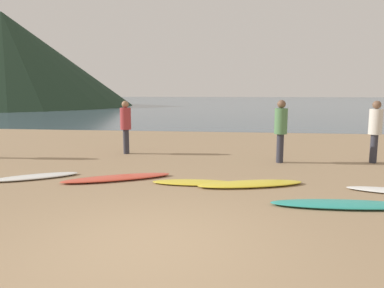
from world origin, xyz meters
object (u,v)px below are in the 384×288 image
Objects in this scene: surfboard_1 at (35,177)px; surfboard_2 at (117,178)px; person_3 at (375,126)px; surfboard_4 at (251,184)px; person_0 at (281,126)px; surfboard_5 at (343,204)px; person_2 at (126,123)px; surfboard_3 at (195,182)px.

surfboard_2 is (1.99, 0.11, 0.01)m from surfboard_1.
surfboard_1 is at bearing -146.81° from person_3.
surfboard_4 is at bearing -29.50° from surfboard_2.
surfboard_2 is 1.41× the size of person_0.
surfboard_5 is at bearing -100.74° from person_3.
surfboard_5 is (6.70, -1.32, 0.00)m from surfboard_1.
surfboard_1 is 3.91m from person_2.
person_0 is at bearing -159.48° from person_3.
person_2 is (-3.96, 3.68, 0.98)m from surfboard_4.
surfboard_2 reaches higher than surfboard_3.
person_3 is at bearing 62.57° from person_0.
surfboard_3 is at bearing -71.97° from person_0.
person_2 is 7.60m from person_3.
surfboard_4 is 1.36× the size of person_2.
surfboard_4 is at bearing -52.35° from person_0.
surfboard_5 is at bearing -26.59° from surfboard_3.
surfboard_4 is 4.84m from person_3.
surfboard_5 is at bearing 61.14° from person_2.
surfboard_1 reaches higher than surfboard_3.
person_0 is at bearing -7.99° from surfboard_1.
person_2 is at bearing 124.11° from surfboard_3.
person_3 reaches higher than surfboard_1.
person_3 is (7.58, -0.62, 0.03)m from person_2.
surfboard_4 is 5.49m from person_2.
surfboard_1 is 1.09× the size of person_0.
surfboard_5 is (1.61, -1.26, -0.00)m from surfboard_4.
surfboard_2 is 3.74m from person_2.
surfboard_3 is 3.65m from person_0.
person_2 is (-2.73, 3.66, 0.99)m from surfboard_3.
person_0 is at bearing 96.95° from surfboard_5.
surfboard_5 reaches higher than surfboard_3.
surfboard_5 is (4.71, -1.43, -0.00)m from surfboard_2.
surfboard_2 reaches higher than surfboard_1.
surfboard_2 is at bearing 26.48° from person_2.
surfboard_3 is 1.24m from surfboard_4.
person_2 is at bearing -134.34° from person_0.
person_3 is at bearing 98.02° from person_2.
person_0 is (6.02, 2.70, 1.03)m from surfboard_1.
surfboard_3 is at bearing 163.38° from surfboard_4.
person_2 reaches higher than surfboard_3.
person_0 is 1.01× the size of person_3.
surfboard_4 is at bearing -3.00° from surfboard_3.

